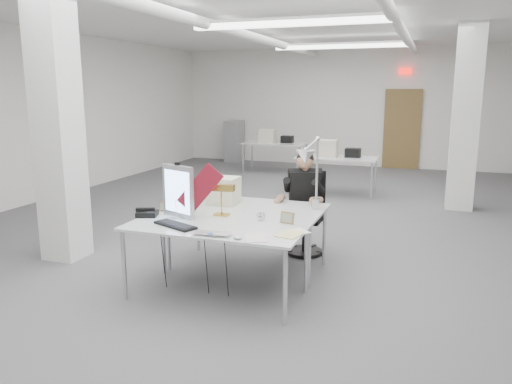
{
  "coord_description": "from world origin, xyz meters",
  "views": [
    {
      "loc": [
        1.99,
        -6.92,
        2.09
      ],
      "look_at": [
        0.25,
        -2.0,
        1.02
      ],
      "focal_mm": 35.0,
      "sensor_mm": 36.0,
      "label": 1
    }
  ],
  "objects_px": {
    "office_chair": "(305,219)",
    "monitor": "(178,191)",
    "bankers_lamp": "(221,201)",
    "architect_lamp": "(312,175)",
    "desk_phone": "(147,214)",
    "laptop": "(211,235)",
    "beige_monitor": "(223,191)",
    "desk_main": "(216,227)",
    "seated_person": "(304,186)"
  },
  "relations": [
    {
      "from": "office_chair",
      "to": "monitor",
      "type": "xyz_separation_m",
      "value": [
        -1.03,
        -1.43,
        0.56
      ]
    },
    {
      "from": "bankers_lamp",
      "to": "architect_lamp",
      "type": "height_order",
      "value": "architect_lamp"
    },
    {
      "from": "monitor",
      "to": "desk_phone",
      "type": "distance_m",
      "value": 0.43
    },
    {
      "from": "laptop",
      "to": "beige_monitor",
      "type": "distance_m",
      "value": 1.36
    },
    {
      "from": "monitor",
      "to": "architect_lamp",
      "type": "distance_m",
      "value": 1.44
    },
    {
      "from": "monitor",
      "to": "bankers_lamp",
      "type": "bearing_deg",
      "value": 49.43
    },
    {
      "from": "office_chair",
      "to": "monitor",
      "type": "bearing_deg",
      "value": -146.14
    },
    {
      "from": "desk_main",
      "to": "laptop",
      "type": "distance_m",
      "value": 0.4
    },
    {
      "from": "desk_phone",
      "to": "beige_monitor",
      "type": "distance_m",
      "value": 0.99
    },
    {
      "from": "office_chair",
      "to": "beige_monitor",
      "type": "xyz_separation_m",
      "value": [
        -0.82,
        -0.7,
        0.44
      ]
    },
    {
      "from": "seated_person",
      "to": "beige_monitor",
      "type": "xyz_separation_m",
      "value": [
        -0.82,
        -0.65,
        0.01
      ]
    },
    {
      "from": "seated_person",
      "to": "bankers_lamp",
      "type": "relative_size",
      "value": 3.09
    },
    {
      "from": "desk_main",
      "to": "laptop",
      "type": "relative_size",
      "value": 5.15
    },
    {
      "from": "office_chair",
      "to": "architect_lamp",
      "type": "bearing_deg",
      "value": -92.35
    },
    {
      "from": "bankers_lamp",
      "to": "beige_monitor",
      "type": "height_order",
      "value": "beige_monitor"
    },
    {
      "from": "desk_main",
      "to": "office_chair",
      "type": "relative_size",
      "value": 1.91
    },
    {
      "from": "desk_phone",
      "to": "bankers_lamp",
      "type": "bearing_deg",
      "value": 3.78
    },
    {
      "from": "beige_monitor",
      "to": "architect_lamp",
      "type": "distance_m",
      "value": 1.14
    },
    {
      "from": "architect_lamp",
      "to": "office_chair",
      "type": "bearing_deg",
      "value": 115.83
    },
    {
      "from": "monitor",
      "to": "bankers_lamp",
      "type": "distance_m",
      "value": 0.47
    },
    {
      "from": "office_chair",
      "to": "desk_phone",
      "type": "xyz_separation_m",
      "value": [
        -1.36,
        -1.52,
        0.31
      ]
    },
    {
      "from": "laptop",
      "to": "architect_lamp",
      "type": "xyz_separation_m",
      "value": [
        0.67,
        1.15,
        0.42
      ]
    },
    {
      "from": "seated_person",
      "to": "beige_monitor",
      "type": "distance_m",
      "value": 1.05
    },
    {
      "from": "office_chair",
      "to": "architect_lamp",
      "type": "distance_m",
      "value": 1.14
    },
    {
      "from": "desk_main",
      "to": "monitor",
      "type": "bearing_deg",
      "value": 160.69
    },
    {
      "from": "bankers_lamp",
      "to": "desk_phone",
      "type": "bearing_deg",
      "value": -167.2
    },
    {
      "from": "seated_person",
      "to": "beige_monitor",
      "type": "relative_size",
      "value": 2.86
    },
    {
      "from": "seated_person",
      "to": "monitor",
      "type": "height_order",
      "value": "seated_person"
    },
    {
      "from": "laptop",
      "to": "beige_monitor",
      "type": "bearing_deg",
      "value": 102.88
    },
    {
      "from": "monitor",
      "to": "bankers_lamp",
      "type": "height_order",
      "value": "monitor"
    },
    {
      "from": "office_chair",
      "to": "desk_main",
      "type": "bearing_deg",
      "value": -128.18
    },
    {
      "from": "seated_person",
      "to": "laptop",
      "type": "xyz_separation_m",
      "value": [
        -0.4,
        -1.94,
        -0.13
      ]
    },
    {
      "from": "seated_person",
      "to": "monitor",
      "type": "bearing_deg",
      "value": -147.11
    },
    {
      "from": "monitor",
      "to": "seated_person",
      "type": "bearing_deg",
      "value": 75.06
    },
    {
      "from": "desk_phone",
      "to": "architect_lamp",
      "type": "distance_m",
      "value": 1.82
    },
    {
      "from": "office_chair",
      "to": "bankers_lamp",
      "type": "distance_m",
      "value": 1.44
    },
    {
      "from": "desk_main",
      "to": "architect_lamp",
      "type": "height_order",
      "value": "architect_lamp"
    },
    {
      "from": "bankers_lamp",
      "to": "beige_monitor",
      "type": "relative_size",
      "value": 0.93
    },
    {
      "from": "desk_main",
      "to": "architect_lamp",
      "type": "distance_m",
      "value": 1.19
    },
    {
      "from": "laptop",
      "to": "desk_phone",
      "type": "bearing_deg",
      "value": 148.68
    },
    {
      "from": "desk_phone",
      "to": "architect_lamp",
      "type": "xyz_separation_m",
      "value": [
        1.64,
        0.68,
        0.4
      ]
    },
    {
      "from": "seated_person",
      "to": "bankers_lamp",
      "type": "bearing_deg",
      "value": -138.54
    },
    {
      "from": "architect_lamp",
      "to": "monitor",
      "type": "bearing_deg",
      "value": -147.77
    },
    {
      "from": "laptop",
      "to": "monitor",
      "type": "bearing_deg",
      "value": 133.12
    },
    {
      "from": "seated_person",
      "to": "laptop",
      "type": "height_order",
      "value": "seated_person"
    },
    {
      "from": "desk_main",
      "to": "laptop",
      "type": "height_order",
      "value": "laptop"
    },
    {
      "from": "desk_phone",
      "to": "monitor",
      "type": "bearing_deg",
      "value": -3.84
    },
    {
      "from": "laptop",
      "to": "architect_lamp",
      "type": "relative_size",
      "value": 0.41
    },
    {
      "from": "desk_phone",
      "to": "desk_main",
      "type": "bearing_deg",
      "value": -24.51
    },
    {
      "from": "seated_person",
      "to": "bankers_lamp",
      "type": "height_order",
      "value": "seated_person"
    }
  ]
}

